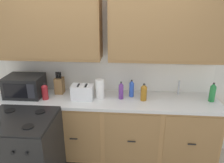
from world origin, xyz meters
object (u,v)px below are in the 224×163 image
stove_range (24,154)px  bottle_violet (121,91)px  bottle_green (213,92)px  bottle_red (45,92)px  toaster (82,92)px  knife_block (60,85)px  microwave (25,86)px  bottle_blue (132,88)px  bottle_amber (144,92)px  paper_towel_roll (100,89)px

stove_range → bottle_violet: bottle_violet is taller
stove_range → bottle_green: (2.26, 0.65, 0.58)m
bottle_green → bottle_red: size_ratio=1.14×
toaster → bottle_red: size_ratio=1.27×
knife_block → stove_range: bearing=-107.0°
microwave → toaster: bearing=-3.3°
microwave → bottle_violet: size_ratio=2.05×
bottle_violet → bottle_green: size_ratio=0.94×
toaster → bottle_violet: 0.50m
bottle_blue → bottle_amber: size_ratio=1.03×
stove_range → bottle_red: 0.79m
bottle_green → bottle_blue: bearing=176.0°
stove_range → toaster: 1.00m
paper_towel_roll → stove_range: bearing=-142.3°
stove_range → bottle_violet: (1.09, 0.63, 0.57)m
microwave → bottle_red: size_ratio=2.17×
knife_block → bottle_blue: size_ratio=1.33×
bottle_red → bottle_amber: bearing=3.0°
microwave → bottle_amber: microwave is taller
microwave → bottle_amber: 1.59m
stove_range → bottle_amber: 1.62m
stove_range → bottle_violet: 1.38m
paper_towel_roll → bottle_amber: 0.57m
bottle_violet → microwave: bearing=179.9°
knife_block → bottle_red: (-0.13, -0.22, -0.01)m
toaster → knife_block: (-0.36, 0.17, 0.02)m
toaster → bottle_red: 0.49m
toaster → bottle_blue: bearing=11.3°
stove_range → toaster: bearing=45.0°
bottle_violet → toaster: bearing=-175.0°
bottle_amber → bottle_green: bottle_green is taller
bottle_blue → stove_range: bearing=-149.7°
bottle_red → knife_block: bearing=59.9°
bottle_blue → bottle_green: size_ratio=0.93×
knife_block → paper_towel_roll: knife_block is taller
bottle_red → bottle_green: bearing=2.8°
bottle_green → knife_block: bearing=176.8°
microwave → bottle_violet: microwave is taller
knife_block → bottle_amber: size_ratio=1.37×
bottle_green → paper_towel_roll: bearing=-179.4°
microwave → bottle_red: 0.33m
bottle_violet → bottle_amber: bearing=-5.0°
microwave → bottle_blue: (1.43, 0.08, -0.03)m
bottle_blue → paper_towel_roll: bearing=-168.2°
toaster → bottle_blue: (0.64, 0.13, 0.02)m
knife_block → bottle_blue: 1.00m
bottle_blue → bottle_green: bottle_green is taller
knife_block → paper_towel_roll: (0.58, -0.13, 0.01)m
bottle_blue → knife_block: bearing=177.6°
bottle_red → microwave: bearing=162.9°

